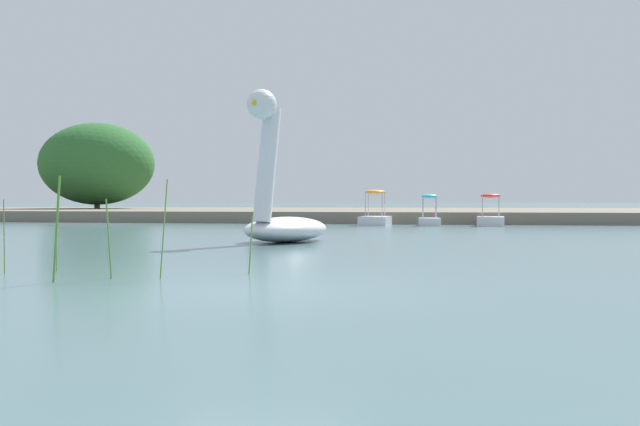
{
  "coord_description": "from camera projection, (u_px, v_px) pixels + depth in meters",
  "views": [
    {
      "loc": [
        2.44,
        -9.47,
        1.15
      ],
      "look_at": [
        -1.71,
        14.18,
        0.74
      ],
      "focal_mm": 43.3,
      "sensor_mm": 36.0,
      "label": 1
    }
  ],
  "objects": [
    {
      "name": "ground_plane",
      "position": [
        259.0,
        290.0,
        9.77
      ],
      "size": [
        612.27,
        612.27,
        0.0
      ],
      "primitive_type": "plane",
      "color": "slate"
    },
    {
      "name": "shore_bank_far",
      "position": [
        415.0,
        214.0,
        47.3
      ],
      "size": [
        137.55,
        22.09,
        0.57
      ],
      "primitive_type": "cube",
      "color": "slate",
      "rests_on": "ground_plane"
    },
    {
      "name": "swan_boat",
      "position": [
        282.0,
        210.0,
        20.84
      ],
      "size": [
        2.69,
        3.74,
        4.0
      ],
      "color": "white",
      "rests_on": "ground_plane"
    },
    {
      "name": "pedal_boat_orange",
      "position": [
        375.0,
        216.0,
        35.01
      ],
      "size": [
        1.34,
        2.32,
        1.62
      ],
      "color": "white",
      "rests_on": "ground_plane"
    },
    {
      "name": "pedal_boat_cyan",
      "position": [
        429.0,
        217.0,
        34.5
      ],
      "size": [
        1.05,
        1.78,
        1.42
      ],
      "color": "white",
      "rests_on": "ground_plane"
    },
    {
      "name": "pedal_boat_red",
      "position": [
        491.0,
        217.0,
        34.38
      ],
      "size": [
        1.27,
        2.2,
        1.45
      ],
      "color": "white",
      "rests_on": "ground_plane"
    },
    {
      "name": "tree_willow_overhanging",
      "position": [
        97.0,
        164.0,
        52.38
      ],
      "size": [
        7.91,
        7.23,
        5.81
      ],
      "color": "brown",
      "rests_on": "shore_bank_far"
    },
    {
      "name": "reed_clump_foreground",
      "position": [
        80.0,
        237.0,
        11.19
      ],
      "size": [
        3.87,
        1.78,
        1.48
      ],
      "color": "#568E38",
      "rests_on": "ground_plane"
    }
  ]
}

